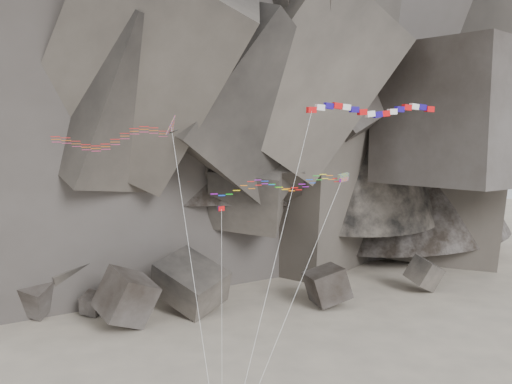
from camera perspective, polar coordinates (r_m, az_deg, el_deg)
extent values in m
cube|color=#47423F|center=(84.18, -21.13, -10.01)|extent=(8.65, 9.72, 7.63)
cube|color=#47423F|center=(75.24, -12.82, -11.15)|extent=(9.03, 7.35, 8.33)
cube|color=#47423F|center=(85.75, -17.85, -8.78)|extent=(9.05, 10.47, 9.97)
cube|color=#47423F|center=(83.36, 7.09, -9.71)|extent=(6.03, 6.40, 5.91)
cube|color=#47423F|center=(81.74, -16.03, -10.97)|extent=(3.57, 4.11, 3.45)
cube|color=#47423F|center=(92.70, 16.44, -8.38)|extent=(6.06, 5.19, 5.87)
cube|color=#47423F|center=(79.83, -6.54, -10.33)|extent=(10.99, 11.78, 8.68)
cylinder|color=silver|center=(44.74, -6.17, -9.27)|extent=(2.58, 11.74, 24.20)
cube|color=red|center=(49.38, 5.56, 8.17)|extent=(0.82, 0.61, 0.51)
cube|color=white|center=(49.70, 6.41, 8.39)|extent=(0.86, 0.61, 0.56)
cube|color=#1B0B7E|center=(49.98, 7.27, 8.53)|extent=(0.88, 0.62, 0.60)
cube|color=red|center=(50.25, 8.12, 8.53)|extent=(0.88, 0.62, 0.60)
cube|color=white|center=(50.51, 8.96, 8.38)|extent=(0.87, 0.61, 0.58)
cube|color=#1B0B7E|center=(50.81, 9.78, 8.13)|extent=(0.83, 0.61, 0.52)
cube|color=red|center=(51.16, 10.58, 7.86)|extent=(0.85, 0.61, 0.55)
cube|color=white|center=(51.56, 11.34, 7.66)|extent=(0.88, 0.62, 0.59)
cube|color=#1B0B7E|center=(52.02, 12.07, 7.59)|extent=(0.89, 0.62, 0.61)
cube|color=red|center=(52.52, 12.77, 7.65)|extent=(0.87, 0.62, 0.59)
cube|color=white|center=(53.04, 13.46, 7.82)|extent=(0.84, 0.61, 0.54)
cube|color=#1B0B7E|center=(53.56, 14.15, 8.02)|extent=(0.84, 0.61, 0.54)
cube|color=red|center=(54.05, 14.84, 8.18)|extent=(0.87, 0.62, 0.59)
cube|color=white|center=(54.50, 15.54, 8.23)|extent=(0.89, 0.62, 0.61)
cube|color=#1B0B7E|center=(54.91, 16.24, 8.14)|extent=(0.88, 0.62, 0.59)
cube|color=red|center=(55.29, 16.95, 7.93)|extent=(0.85, 0.61, 0.55)
cylinder|color=silver|center=(44.66, 1.56, -8.29)|extent=(9.33, 10.17, 25.65)
cube|color=#ACCF0B|center=(48.45, 8.72, 1.55)|extent=(1.13, 0.89, 0.64)
cube|color=#0CB219|center=(48.33, 8.78, 1.25)|extent=(0.94, 0.70, 0.44)
cylinder|color=silver|center=(44.93, 3.24, -11.92)|extent=(11.60, 8.44, 20.08)
cube|color=red|center=(43.56, -3.47, -1.67)|extent=(0.51, 0.30, 0.35)
cube|color=#1B0B7E|center=(43.55, -3.71, -1.67)|extent=(0.20, 0.14, 0.36)
cylinder|color=silver|center=(43.08, -3.43, -14.21)|extent=(0.88, 5.75, 18.05)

